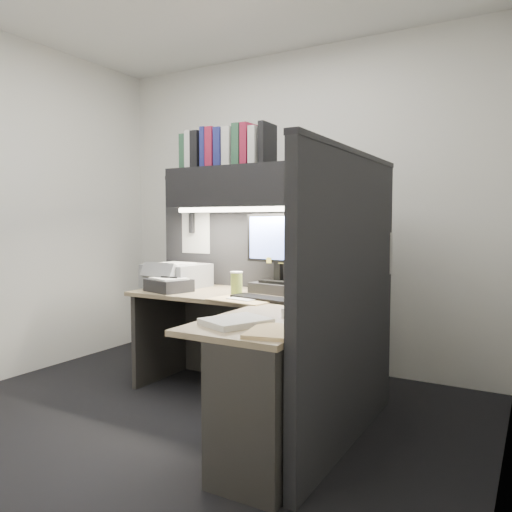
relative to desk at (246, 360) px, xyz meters
The scene contains 23 objects.
floor 0.61m from the desk, behind, with size 3.50×3.50×0.00m, color black.
wall_back 1.81m from the desk, 105.82° to the left, with size 3.50×0.04×2.70m, color white.
wall_left 2.36m from the desk, behind, with size 0.04×3.00×2.70m, color white.
wall_right 1.61m from the desk, ahead, with size 0.04×3.00×2.70m, color white.
partition_back 1.07m from the desk, 113.00° to the left, with size 1.90×0.06×1.60m, color black.
partition_right 0.68m from the desk, 18.19° to the left, with size 0.06×1.50×1.60m, color black.
desk is the anchor object (origin of this frame).
overhead_shelf 1.33m from the desk, 111.79° to the left, with size 1.55×0.34×0.30m, color black.
task_light_tube 1.12m from the desk, 116.16° to the left, with size 0.04×0.04×1.32m, color white.
monitor 0.90m from the desk, 102.95° to the left, with size 0.53×0.28×0.57m.
keyboard 0.51m from the desk, 105.71° to the left, with size 0.44×0.15×0.02m, color black.
mousepad 0.61m from the desk, 70.95° to the left, with size 0.25×0.22×0.00m, color navy.
mouse 0.63m from the desk, 71.43° to the left, with size 0.06×0.10×0.04m, color black.
telephone 0.84m from the desk, 63.75° to the left, with size 0.23×0.24×0.09m, color beige.
coffee_cup 0.73m from the desk, 127.15° to the left, with size 0.08×0.08×0.15m, color #9FB046.
printer 1.28m from the desk, 147.85° to the left, with size 0.45×0.38×0.18m, color gray.
notebook_stack 1.05m from the desk, 155.91° to the left, with size 0.30×0.25×0.09m, color black.
open_folder 0.49m from the desk, 124.36° to the left, with size 0.42×0.27×0.01m, color #DEBC7D.
paper_stack_a 0.49m from the desk, ahead, with size 0.24×0.20×0.05m, color white.
paper_stack_b 0.49m from the desk, 66.98° to the right, with size 0.25×0.31×0.03m, color white.
manila_stack 0.67m from the desk, 45.89° to the right, with size 0.24×0.31×0.02m, color #DEBC7D.
binder_row 1.67m from the desk, 130.01° to the left, with size 0.75×0.25×0.31m.
pinned_papers 0.83m from the desk, 90.40° to the left, with size 1.76×1.31×0.51m.
Camera 1 is at (1.88, -2.44, 1.25)m, focal length 35.00 mm.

